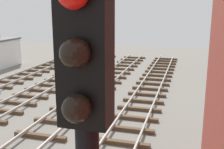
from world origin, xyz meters
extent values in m
cube|color=#4C3826|center=(0.70, 7.79, 0.09)|extent=(2.50, 0.24, 0.18)
cube|color=#4C3826|center=(0.70, 9.21, 0.09)|extent=(2.50, 0.24, 0.18)
cube|color=#4C3826|center=(0.70, 10.62, 0.09)|extent=(2.50, 0.24, 0.18)
cube|color=#4C3826|center=(0.70, 12.04, 0.09)|extent=(2.50, 0.24, 0.18)
cube|color=#4C3826|center=(0.70, 13.46, 0.09)|extent=(2.50, 0.24, 0.18)
cube|color=#4C3826|center=(0.70, 14.87, 0.09)|extent=(2.50, 0.24, 0.18)
cube|color=#4C3826|center=(0.70, 16.29, 0.09)|extent=(2.50, 0.24, 0.18)
cube|color=#4C3826|center=(0.70, 17.71, 0.09)|extent=(2.50, 0.24, 0.18)
cube|color=#4C3826|center=(0.70, 19.12, 0.09)|extent=(2.50, 0.24, 0.18)
cube|color=#4C3826|center=(0.70, 20.54, 0.09)|extent=(2.50, 0.24, 0.18)
cube|color=#4C3826|center=(0.70, 21.96, 0.09)|extent=(2.50, 0.24, 0.18)
cube|color=#4C3826|center=(0.70, 23.37, 0.09)|extent=(2.50, 0.24, 0.18)
cube|color=#4C3826|center=(0.70, 24.79, 0.09)|extent=(2.50, 0.24, 0.18)
cube|color=#4C3826|center=(0.70, 26.20, 0.09)|extent=(2.50, 0.24, 0.18)
cube|color=#4C3826|center=(0.70, 27.62, 0.09)|extent=(2.50, 0.24, 0.18)
cube|color=#4C3826|center=(0.70, 29.04, 0.09)|extent=(2.50, 0.24, 0.18)
cube|color=#4C3826|center=(-2.91, 7.44, 0.09)|extent=(2.50, 0.24, 0.18)
cube|color=#4C3826|center=(-2.91, 9.09, 0.09)|extent=(2.50, 0.24, 0.18)
cube|color=#4C3826|center=(-2.91, 10.74, 0.09)|extent=(2.50, 0.24, 0.18)
cube|color=#4C3826|center=(-2.91, 12.39, 0.09)|extent=(2.50, 0.24, 0.18)
cube|color=#4C3826|center=(-2.91, 14.05, 0.09)|extent=(2.50, 0.24, 0.18)
cube|color=#4C3826|center=(-2.91, 15.70, 0.09)|extent=(2.50, 0.24, 0.18)
cube|color=#4C3826|center=(-2.91, 17.35, 0.09)|extent=(2.50, 0.24, 0.18)
cube|color=#4C3826|center=(-2.91, 19.00, 0.09)|extent=(2.50, 0.24, 0.18)
cube|color=#4C3826|center=(-2.91, 20.66, 0.09)|extent=(2.50, 0.24, 0.18)
cube|color=#4C3826|center=(-2.91, 22.31, 0.09)|extent=(2.50, 0.24, 0.18)
cube|color=#4C3826|center=(-2.91, 23.96, 0.09)|extent=(2.50, 0.24, 0.18)
cube|color=#4C3826|center=(-2.91, 25.61, 0.09)|extent=(2.50, 0.24, 0.18)
cube|color=#4C3826|center=(-2.91, 27.27, 0.09)|extent=(2.50, 0.24, 0.18)
cube|color=#4C3826|center=(-2.91, 28.92, 0.09)|extent=(2.50, 0.24, 0.18)
cube|color=#4C3826|center=(-6.51, 9.68, 0.09)|extent=(2.50, 0.24, 0.18)
cube|color=#4C3826|center=(-6.51, 11.07, 0.09)|extent=(2.50, 0.24, 0.18)
cube|color=#4C3826|center=(-6.51, 12.45, 0.09)|extent=(2.50, 0.24, 0.18)
cube|color=#4C3826|center=(-6.51, 13.84, 0.09)|extent=(2.50, 0.24, 0.18)
cube|color=#4C3826|center=(-6.51, 15.22, 0.09)|extent=(2.50, 0.24, 0.18)
cube|color=#4C3826|center=(-6.51, 16.60, 0.09)|extent=(2.50, 0.24, 0.18)
cube|color=#4C3826|center=(-6.51, 17.99, 0.09)|extent=(2.50, 0.24, 0.18)
cube|color=#4C3826|center=(-6.51, 19.37, 0.09)|extent=(2.50, 0.24, 0.18)
cube|color=#4C3826|center=(-6.51, 20.75, 0.09)|extent=(2.50, 0.24, 0.18)
cube|color=#4C3826|center=(-6.51, 22.14, 0.09)|extent=(2.50, 0.24, 0.18)
cube|color=#4C3826|center=(-6.51, 23.52, 0.09)|extent=(2.50, 0.24, 0.18)
cube|color=#4C3826|center=(-6.51, 24.90, 0.09)|extent=(2.50, 0.24, 0.18)
cube|color=#4C3826|center=(-6.51, 26.29, 0.09)|extent=(2.50, 0.24, 0.18)
cube|color=#4C3826|center=(-6.51, 27.67, 0.09)|extent=(2.50, 0.24, 0.18)
cube|color=#4C3826|center=(-6.51, 29.05, 0.09)|extent=(2.50, 0.24, 0.18)
cube|color=#4C3826|center=(-10.11, 15.22, 0.09)|extent=(2.50, 0.24, 0.18)
cube|color=#4C3826|center=(-10.11, 16.60, 0.09)|extent=(2.50, 0.24, 0.18)
cube|color=#4C3826|center=(-10.11, 17.99, 0.09)|extent=(2.50, 0.24, 0.18)
cube|color=#4C3826|center=(-10.11, 19.37, 0.09)|extent=(2.50, 0.24, 0.18)
cube|color=#4C3826|center=(-10.11, 20.75, 0.09)|extent=(2.50, 0.24, 0.18)
cube|color=#4C3826|center=(-10.11, 22.14, 0.09)|extent=(2.50, 0.24, 0.18)
cube|color=#4C3826|center=(-10.11, 23.52, 0.09)|extent=(2.50, 0.24, 0.18)
cube|color=#4C3826|center=(-10.11, 24.90, 0.09)|extent=(2.50, 0.24, 0.18)
cube|color=#4C3826|center=(-10.11, 26.29, 0.09)|extent=(2.50, 0.24, 0.18)
cube|color=#4C3826|center=(-10.11, 27.67, 0.09)|extent=(2.50, 0.24, 0.18)
cube|color=#4C3826|center=(-10.11, 29.05, 0.09)|extent=(2.50, 0.24, 0.18)
cube|color=black|center=(2.57, -0.88, 5.31)|extent=(0.36, 0.24, 1.10)
sphere|color=black|center=(2.57, -1.06, 5.31)|extent=(0.20, 0.20, 0.20)
sphere|color=black|center=(2.57, -1.06, 4.94)|extent=(0.20, 0.20, 0.20)
camera|label=1|loc=(3.27, -2.68, 5.58)|focal=44.74mm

